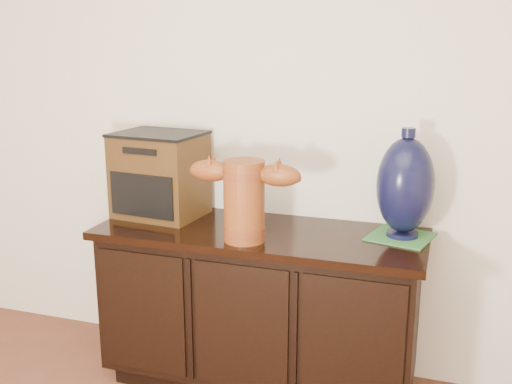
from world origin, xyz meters
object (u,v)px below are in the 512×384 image
(sideboard, at_px, (260,306))
(lamp_base, at_px, (405,186))
(tv_radio, at_px, (160,174))
(terracotta_vessel, at_px, (244,196))
(spray_can, at_px, (233,206))

(sideboard, xyz_separation_m, lamp_base, (0.61, 0.09, 0.60))
(sideboard, height_order, tv_radio, tv_radio)
(sideboard, bearing_deg, tv_radio, 171.48)
(terracotta_vessel, distance_m, tv_radio, 0.56)
(lamp_base, bearing_deg, sideboard, -171.27)
(tv_radio, distance_m, lamp_base, 1.14)
(sideboard, relative_size, terracotta_vessel, 3.03)
(lamp_base, bearing_deg, spray_can, -179.21)
(terracotta_vessel, height_order, tv_radio, tv_radio)
(terracotta_vessel, bearing_deg, spray_can, 119.53)
(sideboard, height_order, terracotta_vessel, terracotta_vessel)
(sideboard, xyz_separation_m, terracotta_vessel, (-0.02, -0.15, 0.56))
(sideboard, distance_m, lamp_base, 0.86)
(spray_can, bearing_deg, lamp_base, 0.79)
(tv_radio, bearing_deg, spray_can, 6.62)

